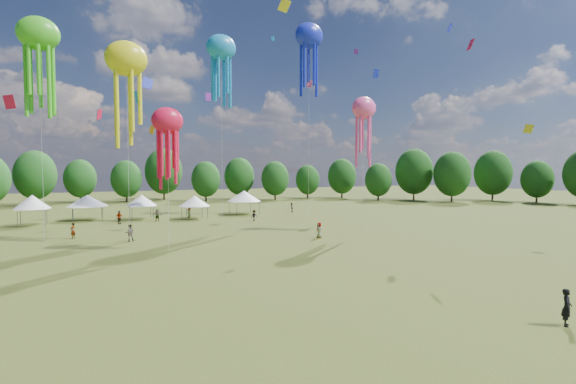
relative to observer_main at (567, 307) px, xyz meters
name	(u,v)px	position (x,y,z in m)	size (l,w,h in m)	color
ground	(460,348)	(-6.73, 0.53, -0.92)	(300.00, 300.00, 0.00)	#384416
observer_main	(567,307)	(0.00, 0.00, 0.00)	(0.67, 0.44, 1.83)	black
spectator_near	(130,233)	(-16.57, 35.22, 0.00)	(0.89, 0.69, 1.83)	gray
spectators_far	(205,216)	(-5.00, 47.76, -0.04)	(35.94, 27.99, 1.89)	gray
festival_tents	(150,200)	(-11.53, 55.90, 2.11)	(36.73, 11.09, 4.25)	#47474C
show_kites	(225,68)	(-3.95, 40.94, 20.08)	(42.39, 23.37, 32.08)	yellow
small_kites	(194,5)	(-7.42, 42.97, 28.32)	(75.22, 55.05, 44.42)	yellow
treeline	(149,177)	(-10.59, 63.04, 5.63)	(201.57, 95.24, 13.43)	#38281C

